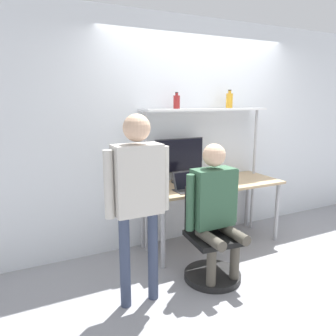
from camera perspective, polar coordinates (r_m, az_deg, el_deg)
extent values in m
plane|color=gray|center=(3.93, 10.44, -14.72)|extent=(12.00, 12.00, 0.00)
cube|color=silver|center=(4.15, 5.04, 6.33)|extent=(8.00, 0.06, 2.70)
cube|color=tan|center=(3.94, 7.70, -2.79)|extent=(1.69, 0.68, 0.03)
cylinder|color=#A5A5AA|center=(3.46, -0.85, -11.54)|extent=(0.05, 0.05, 0.74)
cylinder|color=#A5A5AA|center=(4.33, 18.41, -7.29)|extent=(0.05, 0.05, 0.74)
cylinder|color=#A5A5AA|center=(3.94, -4.44, -8.61)|extent=(0.05, 0.05, 0.74)
cylinder|color=#A5A5AA|center=(4.72, 13.60, -5.42)|extent=(0.05, 0.05, 0.74)
cube|color=white|center=(3.96, 6.61, 10.11)|extent=(1.61, 0.31, 0.02)
cylinder|color=#B2B2B7|center=(3.71, -3.90, -2.59)|extent=(0.04, 0.04, 1.64)
cylinder|color=#B2B2B7|center=(4.53, 14.71, -0.31)|extent=(0.04, 0.04, 1.64)
cylinder|color=#333338|center=(3.93, 2.00, -2.42)|extent=(0.19, 0.19, 0.01)
cylinder|color=#333338|center=(3.91, 2.01, -1.41)|extent=(0.06, 0.06, 0.13)
cube|color=#333338|center=(3.87, 1.98, 2.25)|extent=(0.63, 0.01, 0.40)
cube|color=black|center=(3.86, 2.04, 2.24)|extent=(0.61, 0.02, 0.37)
cube|color=#333338|center=(3.58, 3.98, -3.85)|extent=(0.36, 0.21, 0.01)
cube|color=black|center=(3.57, 4.11, -3.82)|extent=(0.30, 0.11, 0.00)
cube|color=#333338|center=(3.61, 3.48, -2.07)|extent=(0.36, 0.09, 0.19)
cube|color=black|center=(3.61, 3.53, -2.13)|extent=(0.31, 0.07, 0.17)
cube|color=silver|center=(3.71, 7.67, -3.40)|extent=(0.07, 0.15, 0.01)
cube|color=black|center=(3.71, 7.67, -3.32)|extent=(0.06, 0.13, 0.00)
cylinder|color=black|center=(3.45, 7.72, -18.05)|extent=(0.56, 0.56, 0.06)
cylinder|color=#4C4C51|center=(3.36, 7.82, -15.03)|extent=(0.06, 0.06, 0.35)
cube|color=black|center=(3.27, 7.92, -11.93)|extent=(0.50, 0.50, 0.05)
cube|color=black|center=(3.35, 6.32, -6.70)|extent=(0.42, 0.08, 0.45)
cylinder|color=#4C473D|center=(3.17, 7.54, -16.86)|extent=(0.09, 0.09, 0.46)
cylinder|color=#4C473D|center=(3.31, 11.52, -15.68)|extent=(0.09, 0.09, 0.46)
cylinder|color=#4C473D|center=(3.07, 7.37, -12.14)|extent=(0.10, 0.38, 0.10)
cylinder|color=#4C473D|center=(3.21, 11.39, -11.14)|extent=(0.10, 0.38, 0.10)
cube|color=#33593F|center=(3.16, 7.82, -5.12)|extent=(0.41, 0.20, 0.56)
cylinder|color=#33593F|center=(3.03, 3.89, -6.06)|extent=(0.08, 0.08, 0.54)
cylinder|color=#33593F|center=(3.30, 11.41, -4.77)|extent=(0.08, 0.08, 0.54)
sphere|color=#D8AD8C|center=(3.06, 8.03, 2.23)|extent=(0.22, 0.22, 0.22)
cylinder|color=#38425B|center=(2.88, -7.51, -15.91)|extent=(0.09, 0.09, 0.82)
cylinder|color=#38425B|center=(2.96, -2.64, -14.99)|extent=(0.09, 0.09, 0.82)
cube|color=beige|center=(2.67, -5.31, -2.02)|extent=(0.40, 0.20, 0.58)
cylinder|color=beige|center=(2.60, -10.30, -2.90)|extent=(0.08, 0.08, 0.55)
cylinder|color=beige|center=(2.77, -0.61, -1.81)|extent=(0.08, 0.08, 0.55)
sphere|color=#D8AD8C|center=(2.60, -5.48, 6.99)|extent=(0.22, 0.22, 0.22)
cylinder|color=gold|center=(4.16, 10.64, 11.44)|extent=(0.08, 0.08, 0.18)
cylinder|color=gold|center=(4.16, 10.69, 12.87)|extent=(0.04, 0.04, 0.03)
cylinder|color=black|center=(4.16, 10.70, 13.18)|extent=(0.04, 0.04, 0.01)
cylinder|color=maroon|center=(3.76, 1.51, 11.40)|extent=(0.07, 0.07, 0.15)
cylinder|color=maroon|center=(3.76, 1.52, 12.73)|extent=(0.03, 0.03, 0.03)
cylinder|color=black|center=(3.76, 1.52, 13.00)|extent=(0.04, 0.04, 0.01)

